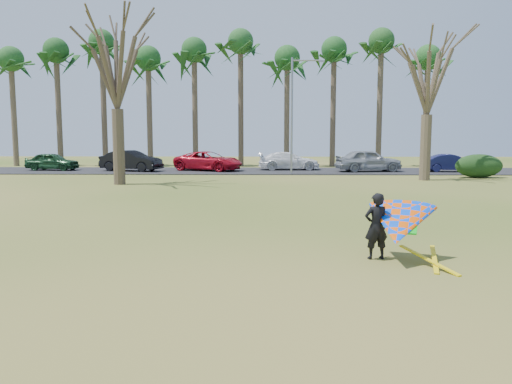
{
  "coord_description": "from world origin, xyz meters",
  "views": [
    {
      "loc": [
        0.35,
        -12.8,
        2.83
      ],
      "look_at": [
        0.0,
        2.0,
        1.1
      ],
      "focal_mm": 35.0,
      "sensor_mm": 36.0,
      "label": 1
    }
  ],
  "objects_px": {
    "bare_tree_right": "(428,71)",
    "car_0": "(52,161)",
    "car_5": "(451,163)",
    "streetlight": "(294,110)",
    "car_3": "(289,161)",
    "bare_tree_left": "(116,59)",
    "kite_flyer": "(397,224)",
    "car_1": "(131,161)",
    "car_4": "(368,160)",
    "car_2": "(208,161)"
  },
  "relations": [
    {
      "from": "streetlight",
      "to": "kite_flyer",
      "type": "xyz_separation_m",
      "value": [
        1.06,
        -23.88,
        -3.62
      ]
    },
    {
      "from": "bare_tree_right",
      "to": "kite_flyer",
      "type": "bearing_deg",
      "value": -108.83
    },
    {
      "from": "streetlight",
      "to": "car_0",
      "type": "bearing_deg",
      "value": 170.71
    },
    {
      "from": "bare_tree_right",
      "to": "bare_tree_left",
      "type": "bearing_deg",
      "value": -170.54
    },
    {
      "from": "car_5",
      "to": "bare_tree_left",
      "type": "bearing_deg",
      "value": 117.09
    },
    {
      "from": "car_3",
      "to": "car_5",
      "type": "xyz_separation_m",
      "value": [
        11.84,
        -1.81,
        -0.04
      ]
    },
    {
      "from": "car_0",
      "to": "car_1",
      "type": "relative_size",
      "value": 0.85
    },
    {
      "from": "bare_tree_right",
      "to": "streetlight",
      "type": "bearing_deg",
      "value": 152.97
    },
    {
      "from": "car_0",
      "to": "car_5",
      "type": "xyz_separation_m",
      "value": [
        30.0,
        -0.88,
        -0.03
      ]
    },
    {
      "from": "bare_tree_right",
      "to": "car_4",
      "type": "xyz_separation_m",
      "value": [
        -2.19,
        6.31,
        -5.69
      ]
    },
    {
      "from": "car_3",
      "to": "car_4",
      "type": "distance_m",
      "value": 6.04
    },
    {
      "from": "bare_tree_left",
      "to": "kite_flyer",
      "type": "height_order",
      "value": "bare_tree_left"
    },
    {
      "from": "car_4",
      "to": "car_0",
      "type": "bearing_deg",
      "value": 80.96
    },
    {
      "from": "bare_tree_left",
      "to": "car_1",
      "type": "height_order",
      "value": "bare_tree_left"
    },
    {
      "from": "bare_tree_right",
      "to": "kite_flyer",
      "type": "xyz_separation_m",
      "value": [
        -6.78,
        -19.88,
        -5.73
      ]
    },
    {
      "from": "car_3",
      "to": "car_5",
      "type": "bearing_deg",
      "value": -100.88
    },
    {
      "from": "bare_tree_right",
      "to": "car_0",
      "type": "bearing_deg",
      "value": 165.02
    },
    {
      "from": "car_2",
      "to": "bare_tree_right",
      "type": "bearing_deg",
      "value": -93.55
    },
    {
      "from": "streetlight",
      "to": "car_5",
      "type": "distance_m",
      "value": 12.45
    },
    {
      "from": "car_4",
      "to": "kite_flyer",
      "type": "relative_size",
      "value": 2.01
    },
    {
      "from": "streetlight",
      "to": "car_5",
      "type": "xyz_separation_m",
      "value": [
        11.68,
        2.11,
        -3.76
      ]
    },
    {
      "from": "streetlight",
      "to": "kite_flyer",
      "type": "bearing_deg",
      "value": -87.46
    },
    {
      "from": "car_3",
      "to": "car_5",
      "type": "height_order",
      "value": "car_3"
    },
    {
      "from": "car_0",
      "to": "car_3",
      "type": "height_order",
      "value": "car_3"
    },
    {
      "from": "bare_tree_left",
      "to": "streetlight",
      "type": "xyz_separation_m",
      "value": [
        10.16,
        7.0,
        -2.45
      ]
    },
    {
      "from": "bare_tree_right",
      "to": "streetlight",
      "type": "xyz_separation_m",
      "value": [
        -7.84,
        4.0,
        -2.1
      ]
    },
    {
      "from": "streetlight",
      "to": "car_3",
      "type": "xyz_separation_m",
      "value": [
        -0.17,
        3.93,
        -3.72
      ]
    },
    {
      "from": "car_2",
      "to": "car_4",
      "type": "distance_m",
      "value": 11.98
    },
    {
      "from": "car_2",
      "to": "car_0",
      "type": "bearing_deg",
      "value": 112.33
    },
    {
      "from": "car_3",
      "to": "kite_flyer",
      "type": "relative_size",
      "value": 1.98
    },
    {
      "from": "bare_tree_right",
      "to": "kite_flyer",
      "type": "relative_size",
      "value": 3.86
    },
    {
      "from": "streetlight",
      "to": "car_1",
      "type": "relative_size",
      "value": 1.72
    },
    {
      "from": "kite_flyer",
      "to": "streetlight",
      "type": "bearing_deg",
      "value": 92.54
    },
    {
      "from": "streetlight",
      "to": "car_5",
      "type": "relative_size",
      "value": 2.04
    },
    {
      "from": "car_3",
      "to": "kite_flyer",
      "type": "bearing_deg",
      "value": -179.66
    },
    {
      "from": "car_2",
      "to": "kite_flyer",
      "type": "distance_m",
      "value": 27.82
    },
    {
      "from": "car_1",
      "to": "car_0",
      "type": "bearing_deg",
      "value": 100.52
    },
    {
      "from": "bare_tree_left",
      "to": "car_1",
      "type": "bearing_deg",
      "value": 101.46
    },
    {
      "from": "car_5",
      "to": "kite_flyer",
      "type": "distance_m",
      "value": 28.08
    },
    {
      "from": "bare_tree_left",
      "to": "kite_flyer",
      "type": "distance_m",
      "value": 21.16
    },
    {
      "from": "bare_tree_left",
      "to": "streetlight",
      "type": "bearing_deg",
      "value": 34.57
    },
    {
      "from": "car_3",
      "to": "bare_tree_left",
      "type": "bearing_deg",
      "value": 135.36
    },
    {
      "from": "bare_tree_right",
      "to": "car_0",
      "type": "relative_size",
      "value": 2.34
    },
    {
      "from": "car_1",
      "to": "kite_flyer",
      "type": "distance_m",
      "value": 29.31
    },
    {
      "from": "car_0",
      "to": "car_1",
      "type": "bearing_deg",
      "value": -90.42
    },
    {
      "from": "car_2",
      "to": "car_5",
      "type": "bearing_deg",
      "value": -70.05
    },
    {
      "from": "bare_tree_left",
      "to": "car_4",
      "type": "xyz_separation_m",
      "value": [
        15.81,
        9.31,
        -6.04
      ]
    },
    {
      "from": "bare_tree_left",
      "to": "streetlight",
      "type": "distance_m",
      "value": 12.58
    },
    {
      "from": "bare_tree_left",
      "to": "car_0",
      "type": "xyz_separation_m",
      "value": [
        -8.16,
        10.0,
        -6.18
      ]
    },
    {
      "from": "bare_tree_right",
      "to": "car_1",
      "type": "bearing_deg",
      "value": 162.33
    }
  ]
}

